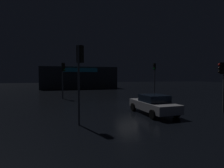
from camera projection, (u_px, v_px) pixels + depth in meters
ground_plane at (130, 104)px, 17.66m from camera, size 120.00×120.00×0.00m
store_building at (78, 78)px, 41.45m from camera, size 15.91×9.08×4.64m
traffic_signal_main at (155, 73)px, 25.02m from camera, size 0.42×0.42×4.45m
traffic_signal_opposite at (63, 74)px, 21.67m from camera, size 0.42×0.42×4.27m
traffic_signal_cross_left at (222, 76)px, 13.60m from camera, size 0.42×0.42×3.73m
traffic_signal_cross_right at (80, 65)px, 10.06m from camera, size 0.41×0.43×4.40m
car_near at (153, 104)px, 12.99m from camera, size 2.12×4.39×1.38m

